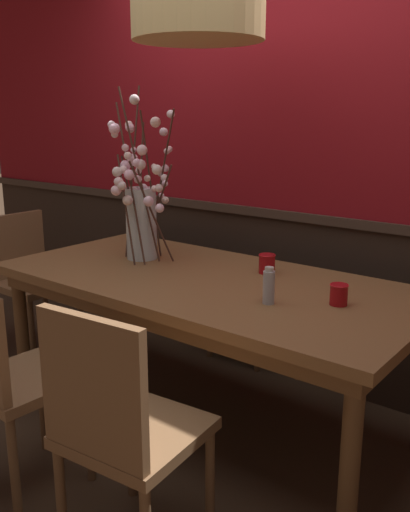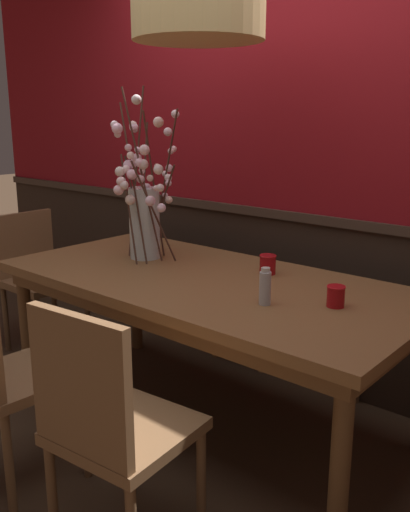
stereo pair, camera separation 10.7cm
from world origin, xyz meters
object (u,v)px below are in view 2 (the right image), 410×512
object	(u,v)px
candle_holder_nearer_center	(268,264)
pendant_lamp	(198,9)
chair_far_side_left	(261,280)
vase_with_blossoms	(144,210)
condiment_bottle	(265,287)
chair_head_west_end	(37,273)
chair_near_side_right	(109,422)
chair_far_side_right	(354,295)
dining_table	(205,293)
chair_near_side_left	(6,371)
candle_holder_nearer_edge	(336,296)

from	to	relation	value
candle_holder_nearer_center	pendant_lamp	bearing A→B (deg)	-131.89
chair_far_side_left	vase_with_blossoms	world-z (taller)	vase_with_blossoms
condiment_bottle	vase_with_blossoms	bearing A→B (deg)	167.36
pendant_lamp	chair_head_west_end	bearing A→B (deg)	179.73
pendant_lamp	chair_near_side_right	bearing A→B (deg)	-67.11
pendant_lamp	chair_far_side_left	bearing A→B (deg)	106.08
vase_with_blossoms	condiment_bottle	xyz separation A→B (m)	(0.93, -0.21, -0.19)
condiment_bottle	pendant_lamp	bearing A→B (deg)	164.29
condiment_bottle	chair_far_side_right	bearing A→B (deg)	95.78
chair_head_west_end	vase_with_blossoms	xyz separation A→B (m)	(0.96, 0.07, 0.51)
chair_near_side_right	pendant_lamp	xyz separation A→B (m)	(-0.37, 0.88, 1.44)
chair_far_side_left	chair_head_west_end	xyz separation A→B (m)	(-1.16, -0.88, 0.02)
candle_holder_nearer_center	vase_with_blossoms	bearing A→B (deg)	-165.49
dining_table	candle_holder_nearer_center	world-z (taller)	candle_holder_nearer_center
vase_with_blossoms	candle_holder_nearer_center	distance (m)	0.74
chair_near_side_right	candle_holder_nearer_center	size ratio (longest dim) A/B	9.81
vase_with_blossoms	candle_holder_nearer_center	world-z (taller)	vase_with_blossoms
dining_table	condiment_bottle	bearing A→B (deg)	-17.48
chair_far_side_left	chair_near_side_left	bearing A→B (deg)	-89.41
dining_table	candle_holder_nearer_center	size ratio (longest dim) A/B	21.84
dining_table	condiment_bottle	xyz separation A→B (m)	(0.44, -0.14, 0.15)
dining_table	chair_near_side_right	bearing A→B (deg)	-69.07
chair_near_side_right	chair_near_side_left	distance (m)	0.61
vase_with_blossoms	pendant_lamp	bearing A→B (deg)	-9.34
chair_near_side_left	candle_holder_nearer_edge	bearing A→B (deg)	44.64
dining_table	chair_far_side_left	bearing A→B (deg)	108.12
candle_holder_nearer_edge	vase_with_blossoms	bearing A→B (deg)	177.78
chair_far_side_left	pendant_lamp	xyz separation A→B (m)	(0.26, -0.89, 1.47)
chair_near_side_right	chair_head_west_end	distance (m)	2.00
pendant_lamp	vase_with_blossoms	bearing A→B (deg)	170.66
chair_head_west_end	condiment_bottle	xyz separation A→B (m)	(1.90, -0.14, 0.32)
chair_near_side_right	candle_holder_nearer_center	xyz separation A→B (m)	(-0.15, 1.13, 0.29)
chair_near_side_left	chair_head_west_end	size ratio (longest dim) A/B	1.01
condiment_bottle	chair_near_side_right	bearing A→B (deg)	-98.05
chair_near_side_right	candle_holder_nearer_center	bearing A→B (deg)	97.35
chair_far_side_left	candle_holder_nearer_edge	size ratio (longest dim) A/B	9.83
chair_far_side_left	candle_holder_nearer_center	bearing A→B (deg)	-52.83
dining_table	chair_far_side_right	size ratio (longest dim) A/B	2.27
chair_far_side_right	pendant_lamp	xyz separation A→B (m)	(-0.37, -0.92, 1.44)
chair_near_side_left	pendant_lamp	bearing A→B (deg)	75.35
chair_far_side_right	candle_holder_nearer_center	bearing A→B (deg)	-102.17
chair_head_west_end	candle_holder_nearer_edge	size ratio (longest dim) A/B	10.21
chair_far_side_left	candle_holder_nearer_edge	distance (m)	1.33
chair_far_side_left	candle_holder_nearer_center	distance (m)	0.86
chair_near_side_left	chair_far_side_left	bearing A→B (deg)	90.59
chair_far_side_left	pendant_lamp	distance (m)	1.73
vase_with_blossoms	chair_near_side_left	bearing A→B (deg)	-77.39
candle_holder_nearer_center	candle_holder_nearer_edge	size ratio (longest dim) A/B	1.08
chair_far_side_right	candle_holder_nearer_edge	xyz separation A→B (m)	(0.34, -0.89, 0.29)
chair_head_west_end	condiment_bottle	bearing A→B (deg)	-4.25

